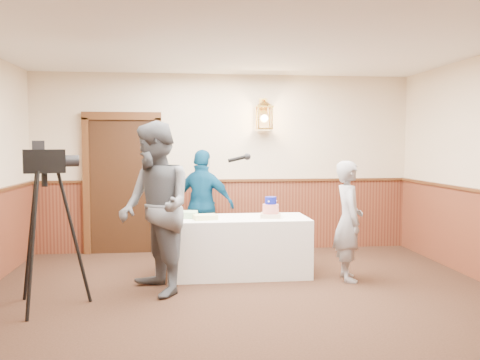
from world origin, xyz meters
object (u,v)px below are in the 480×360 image
Objects in this scene: display_table at (238,246)px; sheet_cake_yellow at (205,217)px; tiered_cake at (271,209)px; assistant_p at (203,205)px; tv_camera_rig at (46,237)px; interviewer at (155,208)px; baker at (348,221)px; sheet_cake_green at (184,214)px.

display_table is 0.60m from sheet_cake_yellow.
assistant_p is at bearing 131.35° from tiered_cake.
interviewer is at bearing -0.50° from tv_camera_rig.
tv_camera_rig reaches higher than sheet_cake_yellow.
sheet_cake_yellow is 1.02m from assistant_p.
interviewer is 1.18m from tv_camera_rig.
baker reaches higher than sheet_cake_yellow.
assistant_p is at bearing 70.88° from sheet_cake_green.
tv_camera_rig is at bearing -152.78° from display_table.
baker is 3.52m from tv_camera_rig.
tv_camera_rig reaches higher than tiered_cake.
tv_camera_rig is (-2.12, -1.09, 0.36)m from display_table.
baker is at bearing -9.69° from sheet_cake_yellow.
sheet_cake_yellow is at bearing -35.50° from sheet_cake_green.
tv_camera_rig is at bearing 106.09° from baker.
tiered_cake is at bearing -6.31° from sheet_cake_green.
tv_camera_rig is at bearing -96.22° from interviewer.
tv_camera_rig is (-1.70, -1.99, -0.07)m from assistant_p.
sheet_cake_yellow reaches higher than display_table.
tv_camera_rig reaches higher than sheet_cake_green.
sheet_cake_yellow is at bearing 12.04° from tv_camera_rig.
tiered_cake is at bearing 92.08° from interviewer.
tiered_cake is 1.13m from sheet_cake_green.
interviewer is (-1.44, -0.70, 0.12)m from tiered_cake.
display_table is at bearing 77.72° from baker.
display_table is at bearing 102.23° from interviewer.
assistant_p is 0.99× the size of tv_camera_rig.
interviewer is 1.21× the size of assistant_p.
tv_camera_rig is (-1.42, -1.17, -0.05)m from sheet_cake_green.
sheet_cake_green reaches higher than display_table.
baker is at bearing 74.16° from interviewer.
sheet_cake_green is 0.21× the size of assistant_p.
tiered_cake is 0.86m from sheet_cake_yellow.
baker is 2.19m from assistant_p.
baker reaches higher than sheet_cake_green.
tiered_cake is at bearing 73.06° from baker.
assistant_p is at bearing 114.81° from display_table.
display_table is 6.21× the size of sheet_cake_yellow.
sheet_cake_yellow is at bearing 113.17° from interviewer.
assistant_p is (-0.83, 0.95, -0.05)m from tiered_cake.
assistant_p is at bearing 31.40° from tv_camera_rig.
tiered_cake is 0.19× the size of tv_camera_rig.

